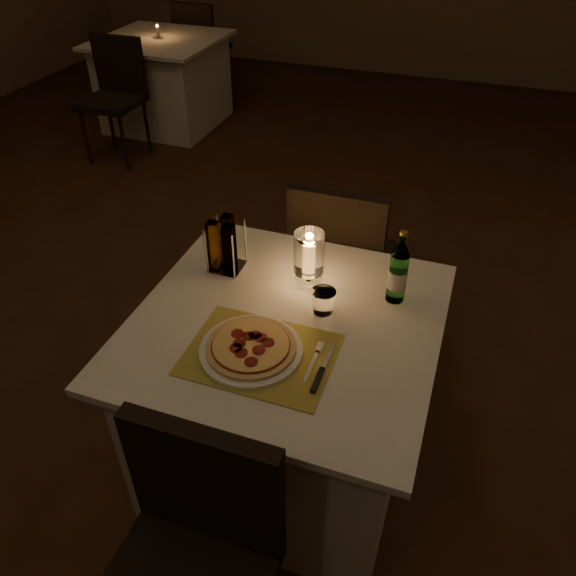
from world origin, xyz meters
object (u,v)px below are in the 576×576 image
(chair_far, at_px, (340,254))
(plate, at_px, (251,350))
(pizza, at_px, (251,346))
(hurricane_candle, at_px, (309,255))
(water_bottle, at_px, (398,273))
(chair_near, at_px, (193,548))
(main_table, at_px, (286,395))
(tumbler, at_px, (323,301))
(neighbor_table_left, at_px, (165,82))

(chair_far, distance_m, plate, 0.92)
(pizza, relative_size, hurricane_candle, 1.36)
(pizza, distance_m, water_bottle, 0.56)
(chair_near, relative_size, pizza, 3.21)
(main_table, xyz_separation_m, chair_far, (0.00, 0.71, 0.18))
(hurricane_candle, bearing_deg, tumbler, -55.41)
(pizza, xyz_separation_m, hurricane_candle, (0.06, 0.40, 0.09))
(neighbor_table_left, bearing_deg, chair_far, -46.42)
(plate, xyz_separation_m, water_bottle, (0.37, 0.41, 0.10))
(plate, bearing_deg, pizza, -125.87)
(chair_near, bearing_deg, neighbor_table_left, 120.59)
(chair_near, distance_m, hurricane_candle, 0.99)
(pizza, bearing_deg, water_bottle, 48.39)
(chair_near, relative_size, tumbler, 10.61)
(hurricane_candle, distance_m, neighbor_table_left, 3.64)
(chair_near, relative_size, neighbor_table_left, 0.90)
(tumbler, bearing_deg, chair_far, 99.12)
(main_table, height_order, plate, plate)
(chair_near, bearing_deg, water_bottle, 71.52)
(plate, distance_m, tumbler, 0.31)
(chair_near, bearing_deg, pizza, 95.36)
(hurricane_candle, bearing_deg, plate, -97.85)
(water_bottle, distance_m, neighbor_table_left, 3.83)
(neighbor_table_left, bearing_deg, pizza, -56.05)
(chair_far, bearing_deg, pizza, -93.21)
(chair_far, bearing_deg, main_table, -90.00)
(main_table, xyz_separation_m, water_bottle, (0.32, 0.23, 0.48))
(main_table, height_order, pizza, pizza)
(water_bottle, bearing_deg, neighbor_table_left, 132.03)
(plate, xyz_separation_m, tumbler, (0.15, 0.26, 0.03))
(water_bottle, bearing_deg, hurricane_candle, -178.19)
(plate, distance_m, hurricane_candle, 0.42)
(tumbler, bearing_deg, chair_near, -97.22)
(chair_near, height_order, chair_far, same)
(chair_far, xyz_separation_m, hurricane_candle, (0.01, -0.49, 0.31))
(pizza, bearing_deg, plate, 54.13)
(neighbor_table_left, bearing_deg, tumbler, -51.91)
(main_table, distance_m, tumbler, 0.43)
(chair_far, height_order, hurricane_candle, hurricane_candle)
(water_bottle, bearing_deg, plate, -131.61)
(chair_near, relative_size, water_bottle, 3.30)
(main_table, distance_m, neighbor_table_left, 3.78)
(chair_near, height_order, pizza, chair_near)
(pizza, distance_m, tumbler, 0.30)
(chair_near, xyz_separation_m, tumbler, (0.10, 0.80, 0.23))
(chair_near, distance_m, pizza, 0.58)
(chair_far, height_order, tumbler, chair_far)
(chair_far, distance_m, water_bottle, 0.65)
(neighbor_table_left, bearing_deg, water_bottle, -47.97)
(chair_far, bearing_deg, chair_near, -90.00)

